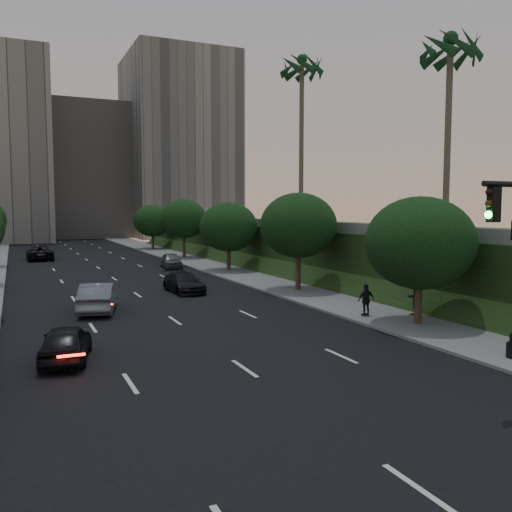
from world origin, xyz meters
name	(u,v)px	position (x,y,z in m)	size (l,w,h in m)	color
ground	(317,419)	(0.00, 0.00, 0.00)	(160.00, 160.00, 0.00)	black
road_surface	(119,282)	(0.00, 30.00, 0.01)	(16.00, 140.00, 0.02)	black
sidewalk_right	(241,275)	(10.25, 30.00, 0.07)	(4.50, 140.00, 0.15)	slate
embankment	(370,249)	(22.00, 28.00, 2.00)	(18.00, 90.00, 4.00)	black
parapet_wall	(286,224)	(13.50, 28.00, 4.35)	(0.35, 90.00, 0.70)	slate
office_block_mid	(84,172)	(6.00, 102.00, 13.00)	(22.00, 18.00, 26.00)	#9B958E
office_block_right	(179,148)	(24.00, 96.00, 18.00)	(20.00, 22.00, 36.00)	gray
tree_right_a	(420,243)	(10.30, 8.00, 4.02)	(5.20, 5.20, 6.24)	#38281C
tree_right_b	(298,226)	(10.30, 20.00, 4.52)	(5.20, 5.20, 6.74)	#38281C
tree_right_c	(229,227)	(10.30, 33.00, 4.02)	(5.20, 5.20, 6.24)	#38281C
tree_right_d	(184,219)	(10.30, 47.00, 4.52)	(5.20, 5.20, 6.74)	#38281C
tree_right_e	(152,221)	(10.30, 62.00, 4.02)	(5.20, 5.20, 6.24)	#38281C
palm_mid	(450,50)	(17.50, 14.00, 15.32)	(3.20, 3.20, 13.00)	#4C4233
palm_far	(302,70)	(16.00, 30.00, 17.64)	(3.20, 3.20, 15.50)	#4C4233
sedan_near_left	(66,343)	(-5.65, 8.61, 0.70)	(1.64, 4.09, 1.39)	black
sedan_mid_left	(98,297)	(-3.17, 18.06, 0.82)	(1.73, 4.96, 1.63)	slate
sedan_far_left	(40,253)	(-4.73, 51.73, 0.80)	(2.66, 5.76, 1.60)	black
sedan_near_right	(184,283)	(3.11, 22.89, 0.68)	(1.90, 4.66, 1.35)	black
sedan_far_right	(171,261)	(6.34, 37.95, 0.73)	(1.72, 4.27, 1.46)	#525459
pedestrian_b	(414,297)	(11.66, 9.89, 1.06)	(0.88, 0.69, 1.82)	black
pedestrian_c	(366,300)	(9.15, 10.59, 0.97)	(0.97, 0.40, 1.65)	black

